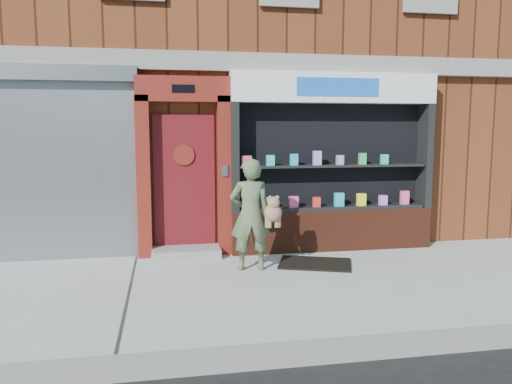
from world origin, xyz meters
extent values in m
plane|color=#9E9E99|center=(0.00, 0.00, 0.00)|extent=(80.00, 80.00, 0.00)
cube|color=gray|center=(0.00, -2.15, 0.06)|extent=(60.00, 0.30, 0.12)
cube|color=#5F2A15|center=(0.00, 6.00, 4.00)|extent=(12.00, 8.00, 8.00)
cube|color=gray|center=(0.00, 1.92, 3.15)|extent=(12.00, 0.16, 0.30)
cube|color=gray|center=(-3.00, 1.94, 1.40)|extent=(3.00, 0.10, 2.80)
cube|color=slate|center=(-3.00, 1.88, 2.92)|extent=(3.10, 0.30, 0.24)
cube|color=#5E1610|center=(-1.40, 1.86, 1.30)|extent=(0.22, 0.28, 2.60)
cube|color=#5E1610|center=(-0.10, 1.86, 1.30)|extent=(0.22, 0.28, 2.60)
cube|color=#5E1610|center=(-0.75, 1.86, 2.70)|extent=(1.50, 0.28, 0.40)
cube|color=black|center=(-0.75, 1.71, 2.70)|extent=(0.35, 0.01, 0.12)
cube|color=#571014|center=(-0.75, 1.97, 1.20)|extent=(1.00, 0.06, 2.20)
cylinder|color=black|center=(-0.75, 1.93, 1.65)|extent=(0.28, 0.02, 0.28)
cylinder|color=#5E1610|center=(-0.75, 1.92, 1.65)|extent=(0.34, 0.02, 0.34)
cube|color=gray|center=(-0.75, 1.70, 0.07)|extent=(1.10, 0.55, 0.15)
cube|color=slate|center=(-0.10, 1.71, 1.40)|extent=(0.10, 0.02, 0.18)
cube|color=#592315|center=(1.75, 1.80, 0.35)|extent=(3.50, 0.40, 0.70)
cube|color=black|center=(0.06, 1.80, 1.60)|extent=(0.12, 0.40, 1.80)
cube|color=black|center=(3.44, 1.80, 1.60)|extent=(0.12, 0.40, 1.80)
cube|color=black|center=(1.75, 1.99, 1.60)|extent=(3.30, 0.03, 1.80)
cube|color=black|center=(1.75, 1.80, 0.73)|extent=(3.20, 0.36, 0.06)
cube|color=black|center=(1.75, 1.80, 1.45)|extent=(3.20, 0.36, 0.04)
cube|color=white|center=(1.75, 1.80, 2.75)|extent=(3.50, 0.40, 0.50)
cube|color=blue|center=(1.75, 1.59, 2.75)|extent=(1.40, 0.01, 0.30)
cube|color=teal|center=(0.25, 1.72, 0.86)|extent=(0.12, 0.09, 0.20)
cube|color=green|center=(0.65, 1.72, 0.85)|extent=(0.15, 0.09, 0.18)
cube|color=#E84D84|center=(1.05, 1.72, 0.86)|extent=(0.16, 0.09, 0.19)
cube|color=red|center=(1.45, 1.72, 0.84)|extent=(0.12, 0.09, 0.17)
cube|color=#26AABF|center=(1.85, 1.72, 0.88)|extent=(0.16, 0.09, 0.23)
cube|color=#FFFE1A|center=(2.25, 1.72, 0.87)|extent=(0.15, 0.09, 0.21)
cube|color=#BA7BDE|center=(2.65, 1.72, 0.85)|extent=(0.13, 0.09, 0.17)
cube|color=#F55189|center=(3.05, 1.72, 0.88)|extent=(0.14, 0.09, 0.24)
cube|color=#DD4970|center=(0.25, 1.72, 1.55)|extent=(0.17, 0.09, 0.17)
cube|color=#29C1CD|center=(0.65, 1.72, 1.56)|extent=(0.13, 0.09, 0.17)
cube|color=#29A3D0|center=(1.05, 1.72, 1.57)|extent=(0.12, 0.09, 0.19)
cube|color=#A683EC|center=(1.45, 1.72, 1.59)|extent=(0.13, 0.09, 0.24)
cube|color=#AD77D6|center=(1.85, 1.72, 1.55)|extent=(0.12, 0.09, 0.16)
cube|color=green|center=(2.25, 1.72, 1.57)|extent=(0.12, 0.09, 0.19)
cube|color=#27BAC5|center=(2.65, 1.72, 1.55)|extent=(0.12, 0.09, 0.17)
imported|color=#50603F|center=(0.16, 0.81, 0.83)|extent=(0.62, 0.43, 1.65)
sphere|color=#8C5E46|center=(0.48, 0.73, 0.85)|extent=(0.27, 0.27, 0.27)
sphere|color=#8C5E46|center=(0.48, 0.69, 1.01)|extent=(0.18, 0.18, 0.18)
sphere|color=#8C5E46|center=(0.43, 0.69, 1.08)|extent=(0.06, 0.06, 0.06)
sphere|color=#8C5E46|center=(0.53, 0.69, 1.08)|extent=(0.06, 0.06, 0.06)
cylinder|color=#8C5E46|center=(0.39, 0.73, 0.72)|extent=(0.06, 0.06, 0.16)
cylinder|color=#8C5E46|center=(0.57, 0.73, 0.72)|extent=(0.06, 0.06, 0.16)
cylinder|color=#8C5E46|center=(0.43, 0.71, 0.72)|extent=(0.06, 0.06, 0.16)
cylinder|color=#8C5E46|center=(0.53, 0.71, 0.72)|extent=(0.06, 0.06, 0.16)
cube|color=black|center=(1.19, 0.89, 0.01)|extent=(1.28, 1.09, 0.03)
camera|label=1|loc=(-1.05, -6.30, 2.09)|focal=35.00mm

